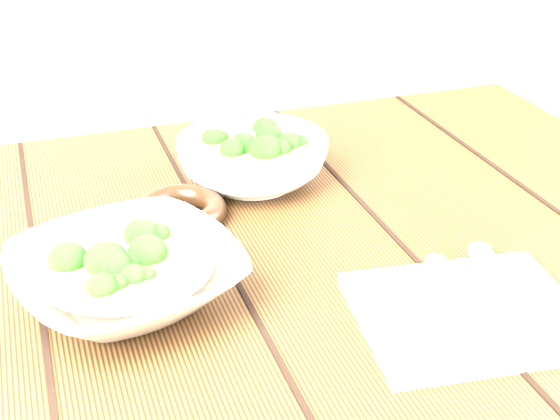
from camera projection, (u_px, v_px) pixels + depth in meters
name	position (u px, v px, depth m)	size (l,w,h in m)	color
table	(240.00, 333.00, 0.94)	(1.20, 0.80, 0.75)	#36220F
soup_bowl_front	(126.00, 275.00, 0.78)	(0.27, 0.27, 0.07)	silver
soup_bowl_back	(253.00, 158.00, 1.02)	(0.21, 0.21, 0.07)	silver
trivet	(180.00, 211.00, 0.94)	(0.11, 0.11, 0.03)	black
napkin	(468.00, 313.00, 0.77)	(0.22, 0.18, 0.01)	beige
spoon_left	(447.00, 284.00, 0.79)	(0.07, 0.18, 0.01)	#9D998B
spoon_right	(483.00, 270.00, 0.82)	(0.10, 0.16, 0.01)	#9D998B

